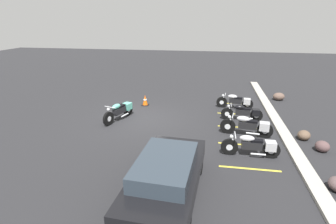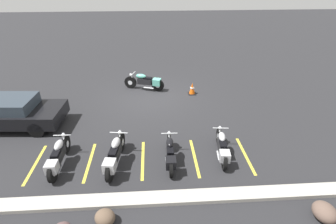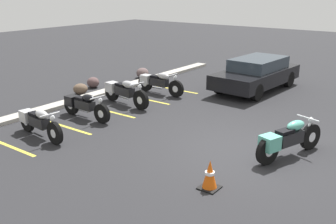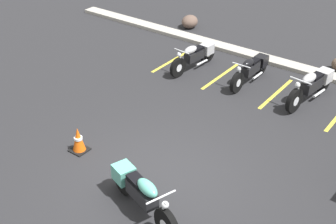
{
  "view_description": "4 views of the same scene",
  "coord_description": "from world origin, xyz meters",
  "px_view_note": "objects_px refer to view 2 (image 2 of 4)",
  "views": [
    {
      "loc": [
        12.25,
        3.51,
        4.92
      ],
      "look_at": [
        0.74,
        1.57,
        0.72
      ],
      "focal_mm": 28.0,
      "sensor_mm": 36.0,
      "label": 1
    },
    {
      "loc": [
        -0.1,
        12.29,
        5.99
      ],
      "look_at": [
        -0.74,
        2.33,
        0.4
      ],
      "focal_mm": 28.0,
      "sensor_mm": 36.0,
      "label": 2
    },
    {
      "loc": [
        -8.51,
        -3.95,
        3.97
      ],
      "look_at": [
        -0.68,
        1.89,
        0.85
      ],
      "focal_mm": 42.0,
      "sensor_mm": 36.0,
      "label": 3
    },
    {
      "loc": [
        4.83,
        -6.24,
        6.53
      ],
      "look_at": [
        -0.61,
        1.06,
        0.97
      ],
      "focal_mm": 50.0,
      "sensor_mm": 36.0,
      "label": 4
    }
  ],
  "objects_px": {
    "parked_bike_1": "(170,153)",
    "traffic_cone": "(192,89)",
    "car_black": "(9,112)",
    "parked_bike_0": "(222,147)",
    "parked_bike_3": "(58,156)",
    "landscape_rock_0": "(105,218)",
    "parked_bike_2": "(115,155)",
    "landscape_rock_2": "(325,212)",
    "motorcycle_teal_featured": "(146,82)"
  },
  "relations": [
    {
      "from": "parked_bike_1",
      "to": "traffic_cone",
      "type": "bearing_deg",
      "value": -14.52
    },
    {
      "from": "parked_bike_3",
      "to": "landscape_rock_0",
      "type": "distance_m",
      "value": 3.01
    },
    {
      "from": "motorcycle_teal_featured",
      "to": "parked_bike_1",
      "type": "xyz_separation_m",
      "value": [
        -0.88,
        6.23,
        -0.04
      ]
    },
    {
      "from": "parked_bike_2",
      "to": "parked_bike_3",
      "type": "height_order",
      "value": "parked_bike_2"
    },
    {
      "from": "car_black",
      "to": "traffic_cone",
      "type": "height_order",
      "value": "car_black"
    },
    {
      "from": "parked_bike_0",
      "to": "traffic_cone",
      "type": "height_order",
      "value": "parked_bike_0"
    },
    {
      "from": "landscape_rock_0",
      "to": "traffic_cone",
      "type": "height_order",
      "value": "traffic_cone"
    },
    {
      "from": "parked_bike_1",
      "to": "traffic_cone",
      "type": "xyz_separation_m",
      "value": [
        -1.57,
        -5.54,
        -0.13
      ]
    },
    {
      "from": "parked_bike_0",
      "to": "car_black",
      "type": "height_order",
      "value": "car_black"
    },
    {
      "from": "parked_bike_1",
      "to": "car_black",
      "type": "height_order",
      "value": "car_black"
    },
    {
      "from": "landscape_rock_0",
      "to": "landscape_rock_2",
      "type": "distance_m",
      "value": 5.85
    },
    {
      "from": "motorcycle_teal_featured",
      "to": "car_black",
      "type": "bearing_deg",
      "value": 49.5
    },
    {
      "from": "motorcycle_teal_featured",
      "to": "parked_bike_3",
      "type": "distance_m",
      "value": 6.82
    },
    {
      "from": "parked_bike_0",
      "to": "landscape_rock_0",
      "type": "xyz_separation_m",
      "value": [
        3.73,
        2.54,
        -0.22
      ]
    },
    {
      "from": "motorcycle_teal_featured",
      "to": "landscape_rock_0",
      "type": "distance_m",
      "value": 8.61
    },
    {
      "from": "parked_bike_1",
      "to": "landscape_rock_2",
      "type": "height_order",
      "value": "parked_bike_1"
    },
    {
      "from": "motorcycle_teal_featured",
      "to": "parked_bike_0",
      "type": "xyz_separation_m",
      "value": [
        -2.73,
        6.0,
        -0.04
      ]
    },
    {
      "from": "motorcycle_teal_featured",
      "to": "parked_bike_0",
      "type": "bearing_deg",
      "value": 133.0
    },
    {
      "from": "parked_bike_2",
      "to": "parked_bike_3",
      "type": "distance_m",
      "value": 1.88
    },
    {
      "from": "parked_bike_0",
      "to": "landscape_rock_2",
      "type": "xyz_separation_m",
      "value": [
        -2.11,
        2.78,
        -0.19
      ]
    },
    {
      "from": "parked_bike_1",
      "to": "landscape_rock_2",
      "type": "xyz_separation_m",
      "value": [
        -3.96,
        2.55,
        -0.19
      ]
    },
    {
      "from": "landscape_rock_0",
      "to": "traffic_cone",
      "type": "relative_size",
      "value": 0.88
    },
    {
      "from": "parked_bike_2",
      "to": "landscape_rock_2",
      "type": "relative_size",
      "value": 3.21
    },
    {
      "from": "parked_bike_1",
      "to": "traffic_cone",
      "type": "height_order",
      "value": "parked_bike_1"
    },
    {
      "from": "parked_bike_2",
      "to": "traffic_cone",
      "type": "distance_m",
      "value": 6.54
    },
    {
      "from": "landscape_rock_0",
      "to": "landscape_rock_2",
      "type": "relative_size",
      "value": 0.79
    },
    {
      "from": "landscape_rock_0",
      "to": "landscape_rock_2",
      "type": "height_order",
      "value": "landscape_rock_2"
    },
    {
      "from": "parked_bike_2",
      "to": "car_black",
      "type": "distance_m",
      "value": 5.48
    },
    {
      "from": "parked_bike_0",
      "to": "parked_bike_3",
      "type": "relative_size",
      "value": 0.96
    },
    {
      "from": "parked_bike_1",
      "to": "landscape_rock_2",
      "type": "bearing_deg",
      "value": -121.46
    },
    {
      "from": "parked_bike_0",
      "to": "landscape_rock_2",
      "type": "relative_size",
      "value": 2.93
    },
    {
      "from": "parked_bike_2",
      "to": "traffic_cone",
      "type": "relative_size",
      "value": 3.58
    },
    {
      "from": "parked_bike_1",
      "to": "parked_bike_0",
      "type": "bearing_deg",
      "value": -81.8
    },
    {
      "from": "landscape_rock_0",
      "to": "traffic_cone",
      "type": "bearing_deg",
      "value": -113.74
    },
    {
      "from": "car_black",
      "to": "landscape_rock_0",
      "type": "relative_size",
      "value": 7.96
    },
    {
      "from": "parked_bike_0",
      "to": "parked_bike_2",
      "type": "distance_m",
      "value": 3.72
    },
    {
      "from": "motorcycle_teal_featured",
      "to": "parked_bike_2",
      "type": "bearing_deg",
      "value": 99.62
    },
    {
      "from": "parked_bike_1",
      "to": "landscape_rock_0",
      "type": "bearing_deg",
      "value": 142.24
    },
    {
      "from": "parked_bike_3",
      "to": "car_black",
      "type": "relative_size",
      "value": 0.49
    },
    {
      "from": "parked_bike_3",
      "to": "landscape_rock_2",
      "type": "relative_size",
      "value": 3.06
    },
    {
      "from": "parked_bike_0",
      "to": "parked_bike_2",
      "type": "xyz_separation_m",
      "value": [
        3.71,
        0.25,
        0.04
      ]
    },
    {
      "from": "parked_bike_1",
      "to": "parked_bike_2",
      "type": "bearing_deg",
      "value": 92.1
    },
    {
      "from": "parked_bike_1",
      "to": "parked_bike_3",
      "type": "distance_m",
      "value": 3.74
    },
    {
      "from": "landscape_rock_2",
      "to": "traffic_cone",
      "type": "xyz_separation_m",
      "value": [
        2.39,
        -8.09,
        0.06
      ]
    },
    {
      "from": "parked_bike_1",
      "to": "landscape_rock_2",
      "type": "distance_m",
      "value": 4.72
    },
    {
      "from": "parked_bike_2",
      "to": "car_black",
      "type": "bearing_deg",
      "value": 66.34
    },
    {
      "from": "parked_bike_2",
      "to": "parked_bike_3",
      "type": "xyz_separation_m",
      "value": [
        1.88,
        -0.06,
        -0.02
      ]
    },
    {
      "from": "parked_bike_2",
      "to": "landscape_rock_2",
      "type": "distance_m",
      "value": 6.35
    },
    {
      "from": "parked_bike_0",
      "to": "parked_bike_1",
      "type": "xyz_separation_m",
      "value": [
        1.85,
        0.22,
        -0.0
      ]
    },
    {
      "from": "motorcycle_teal_featured",
      "to": "car_black",
      "type": "relative_size",
      "value": 0.5
    }
  ]
}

